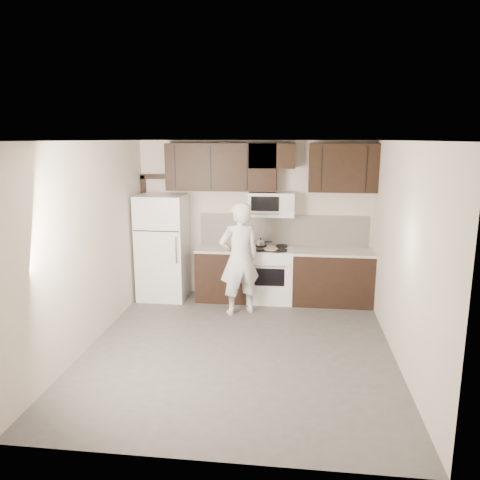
% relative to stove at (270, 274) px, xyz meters
% --- Properties ---
extents(floor, '(4.50, 4.50, 0.00)m').
position_rel_stove_xyz_m(floor, '(-0.30, -1.94, -0.46)').
color(floor, '#4C4A48').
rests_on(floor, ground).
extents(back_wall, '(4.00, 0.00, 4.00)m').
position_rel_stove_xyz_m(back_wall, '(-0.30, 0.31, 0.89)').
color(back_wall, beige).
rests_on(back_wall, ground).
extents(ceiling, '(4.50, 4.50, 0.00)m').
position_rel_stove_xyz_m(ceiling, '(-0.30, -1.94, 2.24)').
color(ceiling, white).
rests_on(ceiling, back_wall).
extents(counter_run, '(2.95, 0.64, 0.91)m').
position_rel_stove_xyz_m(counter_run, '(0.30, 0.00, -0.00)').
color(counter_run, black).
rests_on(counter_run, floor).
extents(stove, '(0.76, 0.66, 0.94)m').
position_rel_stove_xyz_m(stove, '(0.00, 0.00, 0.00)').
color(stove, white).
rests_on(stove, floor).
extents(backsplash, '(2.90, 0.02, 0.54)m').
position_rel_stove_xyz_m(backsplash, '(0.20, 0.30, 0.72)').
color(backsplash, silver).
rests_on(backsplash, counter_run).
extents(upper_cabinets, '(3.48, 0.35, 0.78)m').
position_rel_stove_xyz_m(upper_cabinets, '(-0.09, 0.14, 1.82)').
color(upper_cabinets, black).
rests_on(upper_cabinets, back_wall).
extents(microwave, '(0.76, 0.42, 0.40)m').
position_rel_stove_xyz_m(microwave, '(-0.00, 0.12, 1.19)').
color(microwave, white).
rests_on(microwave, upper_cabinets).
extents(refrigerator, '(0.80, 0.76, 1.80)m').
position_rel_stove_xyz_m(refrigerator, '(-1.85, -0.05, 0.44)').
color(refrigerator, white).
rests_on(refrigerator, floor).
extents(door_trim, '(0.50, 0.08, 2.12)m').
position_rel_stove_xyz_m(door_trim, '(-2.22, 0.27, 0.79)').
color(door_trim, black).
rests_on(door_trim, floor).
extents(saucepan, '(0.27, 0.16, 0.15)m').
position_rel_stove_xyz_m(saucepan, '(-0.18, 0.15, 0.51)').
color(saucepan, silver).
rests_on(saucepan, stove).
extents(baking_tray, '(0.43, 0.36, 0.02)m').
position_rel_stove_xyz_m(baking_tray, '(0.01, -0.13, 0.46)').
color(baking_tray, black).
rests_on(baking_tray, counter_run).
extents(pizza, '(0.31, 0.31, 0.02)m').
position_rel_stove_xyz_m(pizza, '(0.01, -0.13, 0.48)').
color(pizza, beige).
rests_on(pizza, baking_tray).
extents(person, '(0.77, 0.67, 1.78)m').
position_rel_stove_xyz_m(person, '(-0.45, -0.65, 0.43)').
color(person, silver).
rests_on(person, floor).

